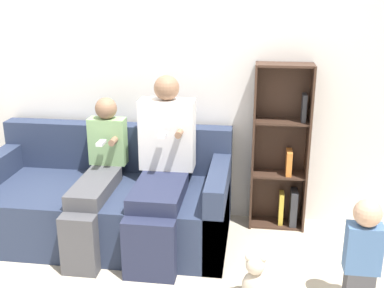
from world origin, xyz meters
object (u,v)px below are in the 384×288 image
teddy_bear (255,279)px  adult_seated (162,165)px  couch (107,203)px  toddler_standing (363,252)px  child_seated (96,178)px  bookshelf (282,154)px

teddy_bear → adult_seated: bearing=138.9°
couch → teddy_bear: size_ratio=5.87×
toddler_standing → adult_seated: bearing=156.1°
teddy_bear → child_seated: bearing=154.9°
couch → adult_seated: 0.61m
child_seated → teddy_bear: size_ratio=3.33×
couch → adult_seated: (0.47, -0.08, 0.37)m
child_seated → bookshelf: bearing=20.4°
child_seated → teddy_bear: (1.22, -0.57, -0.40)m
couch → child_seated: (-0.03, -0.14, 0.27)m
adult_seated → couch: bearing=170.6°
couch → child_seated: bearing=-100.9°
child_seated → teddy_bear: 1.41m
adult_seated → toddler_standing: 1.52m
couch → child_seated: 0.30m
couch → teddy_bear: couch is taller
child_seated → toddler_standing: bearing=-16.4°
adult_seated → child_seated: 0.51m
couch → child_seated: child_seated is taller
bookshelf → toddler_standing: bearing=-66.8°
bookshelf → child_seated: bearing=-159.6°
bookshelf → teddy_bear: 1.21m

